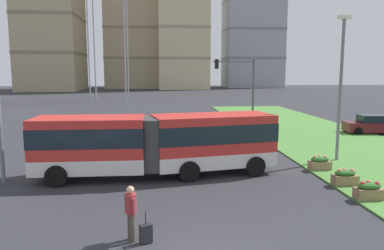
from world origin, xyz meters
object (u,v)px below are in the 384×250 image
object	(u,v)px
car_black_sedan	(100,125)
car_maroon_sedan	(373,125)
apartment_tower_west	(50,19)
flower_planter_1	(369,190)
flower_planter_3	(320,163)
rolling_suitcase	(146,233)
traffic_light_far_right	(241,83)
articulated_bus	(157,143)
apartment_tower_eastcentre	(253,17)
flower_planter_2	(345,177)
apartment_tower_westcentre	(140,16)
apartment_tower_centre	(183,1)
pedestrian_crossing	(131,209)
streetlight_median	(341,82)

from	to	relation	value
car_black_sedan	car_maroon_sedan	distance (m)	22.65
apartment_tower_west	car_black_sedan	bearing A→B (deg)	-72.59
flower_planter_1	flower_planter_3	xyz separation A→B (m)	(0.00, 4.62, 0.00)
car_black_sedan	rolling_suitcase	xyz separation A→B (m)	(4.33, -20.30, -0.44)
flower_planter_1	traffic_light_far_right	bearing A→B (deg)	94.98
articulated_bus	car_black_sedan	bearing A→B (deg)	110.12
apartment_tower_west	apartment_tower_eastcentre	size ratio (longest dim) A/B	0.86
flower_planter_2	rolling_suitcase	bearing A→B (deg)	-150.87
rolling_suitcase	flower_planter_2	distance (m)	10.09
car_maroon_sedan	flower_planter_1	size ratio (longest dim) A/B	4.15
car_maroon_sedan	apartment_tower_west	world-z (taller)	apartment_tower_west
apartment_tower_westcentre	apartment_tower_centre	world-z (taller)	apartment_tower_centre
car_maroon_sedan	articulated_bus	bearing A→B (deg)	-148.08
flower_planter_2	apartment_tower_west	bearing A→B (deg)	112.01
apartment_tower_west	apartment_tower_westcentre	world-z (taller)	apartment_tower_westcentre
flower_planter_2	flower_planter_1	bearing A→B (deg)	-90.00
apartment_tower_west	apartment_tower_eastcentre	distance (m)	61.78
car_maroon_sedan	traffic_light_far_right	xyz separation A→B (m)	(-10.94, 1.52, 3.45)
traffic_light_far_right	apartment_tower_westcentre	world-z (taller)	apartment_tower_westcentre
pedestrian_crossing	articulated_bus	bearing A→B (deg)	83.61
rolling_suitcase	traffic_light_far_right	world-z (taller)	traffic_light_far_right
apartment_tower_west	flower_planter_3	bearing A→B (deg)	-67.39
streetlight_median	apartment_tower_centre	world-z (taller)	apartment_tower_centre
traffic_light_far_right	apartment_tower_westcentre	xyz separation A→B (m)	(-12.14, 89.90, 17.88)
flower_planter_1	traffic_light_far_right	world-z (taller)	traffic_light_far_right
apartment_tower_west	rolling_suitcase	bearing A→B (deg)	-73.69
car_maroon_sedan	apartment_tower_centre	size ratio (longest dim) A/B	0.09
articulated_bus	apartment_tower_centre	size ratio (longest dim) A/B	0.23
rolling_suitcase	flower_planter_1	distance (m)	9.30
flower_planter_1	streetlight_median	size ratio (longest dim) A/B	0.13
car_black_sedan	flower_planter_2	distance (m)	20.24
apartment_tower_eastcentre	rolling_suitcase	bearing A→B (deg)	-105.71
car_maroon_sedan	flower_planter_3	xyz separation A→B (m)	(-9.44, -11.03, -0.33)
rolling_suitcase	flower_planter_1	size ratio (longest dim) A/B	0.88
pedestrian_crossing	apartment_tower_westcentre	distance (m)	111.93
car_maroon_sedan	flower_planter_3	size ratio (longest dim) A/B	4.15
flower_planter_3	apartment_tower_west	distance (m)	98.37
car_black_sedan	streetlight_median	world-z (taller)	streetlight_median
articulated_bus	flower_planter_2	bearing A→B (deg)	-16.86
apartment_tower_westcentre	apartment_tower_centre	distance (m)	15.19
pedestrian_crossing	car_maroon_sedan	bearing A→B (deg)	44.56
traffic_light_far_right	apartment_tower_eastcentre	distance (m)	96.69
car_maroon_sedan	traffic_light_far_right	distance (m)	11.57
car_maroon_sedan	flower_planter_1	bearing A→B (deg)	-121.09
articulated_bus	rolling_suitcase	distance (m)	7.60
car_black_sedan	traffic_light_far_right	size ratio (longest dim) A/B	0.72
apartment_tower_westcentre	apartment_tower_eastcentre	distance (m)	36.37
flower_planter_3	apartment_tower_west	world-z (taller)	apartment_tower_west
traffic_light_far_right	streetlight_median	xyz separation A→B (m)	(3.40, -10.57, 0.35)
car_maroon_sedan	apartment_tower_west	xyz separation A→B (m)	(-46.55, 78.08, 18.59)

